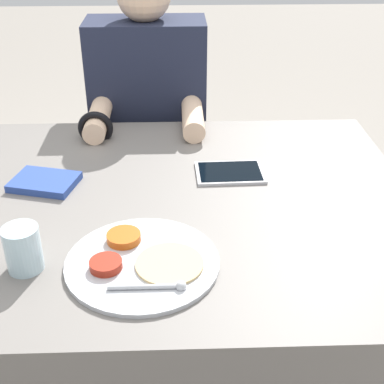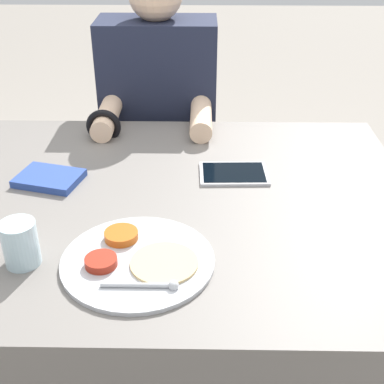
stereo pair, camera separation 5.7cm
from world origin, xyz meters
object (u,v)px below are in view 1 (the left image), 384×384
tablet_device (230,173)px  person_diner (150,144)px  red_notebook (45,182)px  drinking_glass (23,249)px  thali_tray (142,261)px

tablet_device → person_diner: person_diner is taller
red_notebook → tablet_device: size_ratio=1.00×
drinking_glass → red_notebook: bearing=95.3°
tablet_device → drinking_glass: bearing=-139.5°
thali_tray → person_diner: size_ratio=0.28×
tablet_device → person_diner: bearing=114.8°
person_diner → drinking_glass: size_ratio=11.76×
red_notebook → tablet_device: red_notebook is taller
thali_tray → tablet_device: thali_tray is taller
person_diner → drinking_glass: (-0.22, -0.93, 0.20)m
thali_tray → red_notebook: size_ratio=1.71×
drinking_glass → person_diner: bearing=76.6°
thali_tray → tablet_device: 0.45m
red_notebook → tablet_device: 0.50m
red_notebook → person_diner: (0.25, 0.57, -0.16)m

